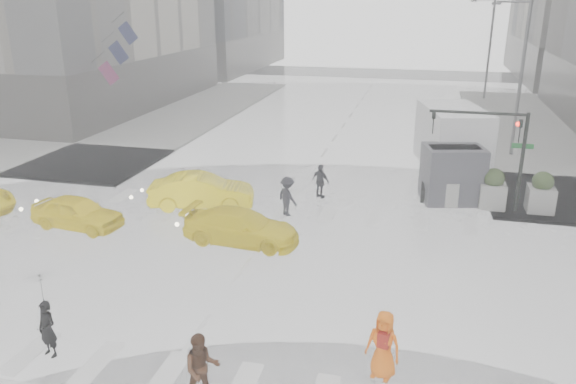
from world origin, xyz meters
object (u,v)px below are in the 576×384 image
(traffic_signal_pole, at_px, (500,141))
(taxi_front, at_px, (77,212))
(pedestrian_brown, at_px, (202,369))
(pedestrian_orange, at_px, (383,345))
(taxi_mid, at_px, (202,191))
(box_truck, at_px, (452,147))

(traffic_signal_pole, relative_size, taxi_front, 1.15)
(pedestrian_brown, height_order, pedestrian_orange, pedestrian_orange)
(pedestrian_brown, height_order, taxi_mid, pedestrian_brown)
(traffic_signal_pole, xyz_separation_m, box_truck, (-1.76, 3.34, -1.19))
(taxi_front, bearing_deg, taxi_mid, -42.65)
(pedestrian_orange, distance_m, box_truck, 16.20)
(box_truck, bearing_deg, taxi_front, -162.28)
(pedestrian_orange, height_order, taxi_mid, pedestrian_orange)
(traffic_signal_pole, bearing_deg, pedestrian_brown, -117.88)
(pedestrian_orange, height_order, box_truck, box_truck)
(traffic_signal_pole, height_order, box_truck, traffic_signal_pole)
(traffic_signal_pole, distance_m, pedestrian_orange, 13.45)
(pedestrian_brown, xyz_separation_m, box_truck, (5.99, 17.99, 1.13))
(pedestrian_brown, xyz_separation_m, taxi_mid, (-4.95, 12.11, -0.13))
(taxi_front, relative_size, taxi_mid, 0.84)
(pedestrian_orange, relative_size, taxi_mid, 0.39)
(pedestrian_brown, relative_size, box_truck, 0.25)
(pedestrian_brown, relative_size, taxi_mid, 0.38)
(taxi_front, bearing_deg, pedestrian_brown, -127.03)
(pedestrian_brown, xyz_separation_m, taxi_front, (-9.00, 8.65, -0.23))
(taxi_mid, height_order, box_truck, box_truck)
(pedestrian_orange, bearing_deg, pedestrian_brown, -137.52)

